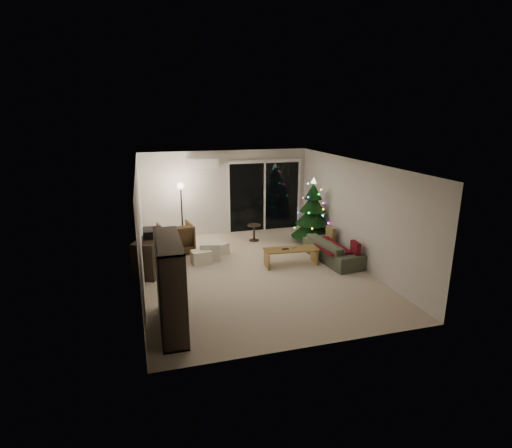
{
  "coord_description": "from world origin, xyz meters",
  "views": [
    {
      "loc": [
        -2.35,
        -8.35,
        3.57
      ],
      "look_at": [
        0.1,
        0.3,
        1.05
      ],
      "focal_mm": 28.0,
      "sensor_mm": 36.0,
      "label": 1
    }
  ],
  "objects_px": {
    "armchair": "(176,238)",
    "sofa": "(333,250)",
    "media_cabinet": "(154,254)",
    "coffee_table": "(291,257)",
    "christmas_tree": "(313,211)",
    "bookshelf": "(158,286)"
  },
  "relations": [
    {
      "from": "media_cabinet",
      "to": "sofa",
      "type": "distance_m",
      "value": 4.33
    },
    {
      "from": "sofa",
      "to": "coffee_table",
      "type": "relative_size",
      "value": 1.42
    },
    {
      "from": "media_cabinet",
      "to": "coffee_table",
      "type": "distance_m",
      "value": 3.24
    },
    {
      "from": "sofa",
      "to": "christmas_tree",
      "type": "height_order",
      "value": "christmas_tree"
    },
    {
      "from": "bookshelf",
      "to": "sofa",
      "type": "xyz_separation_m",
      "value": [
        4.3,
        2.22,
        -0.53
      ]
    },
    {
      "from": "media_cabinet",
      "to": "armchair",
      "type": "distance_m",
      "value": 1.32
    },
    {
      "from": "bookshelf",
      "to": "media_cabinet",
      "type": "bearing_deg",
      "value": 76.31
    },
    {
      "from": "bookshelf",
      "to": "sofa",
      "type": "height_order",
      "value": "bookshelf"
    },
    {
      "from": "bookshelf",
      "to": "coffee_table",
      "type": "xyz_separation_m",
      "value": [
        3.19,
        2.2,
        -0.59
      ]
    },
    {
      "from": "sofa",
      "to": "coffee_table",
      "type": "xyz_separation_m",
      "value": [
        -1.11,
        -0.02,
        -0.06
      ]
    },
    {
      "from": "armchair",
      "to": "christmas_tree",
      "type": "relative_size",
      "value": 0.46
    },
    {
      "from": "media_cabinet",
      "to": "sofa",
      "type": "xyz_separation_m",
      "value": [
        4.3,
        -0.5,
        -0.15
      ]
    },
    {
      "from": "media_cabinet",
      "to": "armchair",
      "type": "relative_size",
      "value": 1.56
    },
    {
      "from": "armchair",
      "to": "sofa",
      "type": "height_order",
      "value": "armchair"
    },
    {
      "from": "sofa",
      "to": "media_cabinet",
      "type": "bearing_deg",
      "value": 77.49
    },
    {
      "from": "coffee_table",
      "to": "sofa",
      "type": "bearing_deg",
      "value": 5.17
    },
    {
      "from": "bookshelf",
      "to": "coffee_table",
      "type": "bearing_deg",
      "value": 20.92
    },
    {
      "from": "armchair",
      "to": "coffee_table",
      "type": "height_order",
      "value": "armchair"
    },
    {
      "from": "media_cabinet",
      "to": "armchair",
      "type": "xyz_separation_m",
      "value": [
        0.6,
        1.17,
        -0.03
      ]
    },
    {
      "from": "christmas_tree",
      "to": "coffee_table",
      "type": "bearing_deg",
      "value": -129.26
    },
    {
      "from": "armchair",
      "to": "coffee_table",
      "type": "xyz_separation_m",
      "value": [
        2.59,
        -1.7,
        -0.19
      ]
    },
    {
      "from": "media_cabinet",
      "to": "sofa",
      "type": "relative_size",
      "value": 0.73
    }
  ]
}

